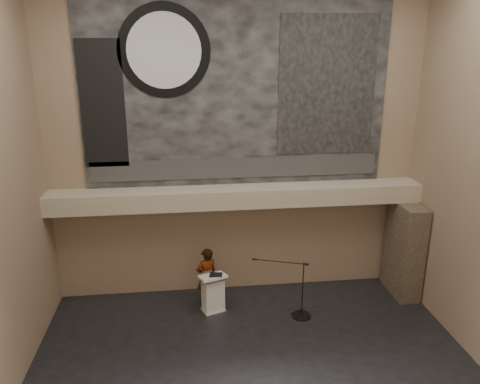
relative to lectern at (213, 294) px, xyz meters
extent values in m
plane|color=black|center=(0.78, -2.71, -0.55)|extent=(10.00, 10.00, 0.00)
cube|color=#8A7057|center=(0.78, 1.29, 3.70)|extent=(10.00, 0.02, 8.50)
cube|color=#8A7057|center=(0.78, -6.71, 3.70)|extent=(10.00, 0.02, 8.50)
cube|color=tan|center=(0.78, 0.89, 2.40)|extent=(10.00, 0.80, 0.50)
cylinder|color=#B2893D|center=(-0.82, 0.84, 2.12)|extent=(0.04, 0.04, 0.06)
cylinder|color=#B2893D|center=(2.68, 0.84, 2.12)|extent=(0.04, 0.04, 0.06)
cube|color=black|center=(0.78, 1.26, 5.15)|extent=(8.00, 0.05, 5.00)
cube|color=#2D2D2D|center=(0.78, 1.22, 3.10)|extent=(7.76, 0.02, 0.55)
cylinder|color=black|center=(-1.02, 1.22, 6.15)|extent=(2.30, 0.02, 2.30)
cylinder|color=silver|center=(-1.02, 1.20, 6.15)|extent=(1.84, 0.02, 1.84)
cube|color=black|center=(3.18, 1.22, 5.25)|extent=(2.60, 0.02, 3.60)
cube|color=black|center=(-2.62, 1.22, 4.85)|extent=(1.10, 0.02, 3.20)
cube|color=#3E3226|center=(5.43, 0.44, 0.80)|extent=(0.60, 1.40, 2.70)
cube|color=silver|center=(0.00, 0.00, -0.51)|extent=(0.72, 0.63, 0.08)
cube|color=white|center=(0.00, 0.00, 0.01)|extent=(0.62, 0.52, 0.96)
cube|color=white|center=(0.00, -0.02, 0.52)|extent=(0.80, 0.68, 0.13)
cube|color=black|center=(0.08, -0.04, 0.56)|extent=(0.37, 0.32, 0.04)
cube|color=silver|center=(-0.06, -0.01, 0.55)|extent=(0.21, 0.28, 0.00)
imported|color=silver|center=(-0.14, 0.44, 0.28)|extent=(0.71, 0.58, 1.66)
cylinder|color=black|center=(2.30, -0.47, -0.54)|extent=(0.52, 0.52, 0.02)
cylinder|color=black|center=(2.30, -0.47, 0.23)|extent=(0.03, 0.03, 1.57)
cylinder|color=black|center=(1.70, -0.26, 0.97)|extent=(1.35, 0.48, 0.02)
camera|label=1|loc=(-0.59, -10.95, 6.37)|focal=35.00mm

